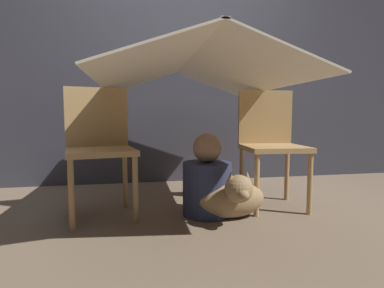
# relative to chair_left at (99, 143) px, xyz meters

# --- Properties ---
(ground_plane) EXTENTS (8.80, 8.80, 0.00)m
(ground_plane) POSITION_rel_chair_left_xyz_m (0.64, -0.17, -0.50)
(ground_plane) COLOR #7A6651
(wall_back) EXTENTS (7.00, 0.05, 2.50)m
(wall_back) POSITION_rel_chair_left_xyz_m (0.64, 1.01, 0.75)
(wall_back) COLOR #3D3D47
(wall_back) RESTS_ON ground_plane
(chair_left) EXTENTS (0.52, 0.52, 0.90)m
(chair_left) POSITION_rel_chair_left_xyz_m (0.00, 0.00, 0.00)
(chair_left) COLOR tan
(chair_left) RESTS_ON ground_plane
(chair_right) EXTENTS (0.47, 0.47, 0.90)m
(chair_right) POSITION_rel_chair_left_xyz_m (1.27, 0.00, 0.00)
(chair_right) COLOR tan
(chair_right) RESTS_ON ground_plane
(sheet_canopy) EXTENTS (1.25, 1.58, 0.23)m
(sheet_canopy) POSITION_rel_chair_left_xyz_m (0.64, -0.08, 0.50)
(sheet_canopy) COLOR silver
(person_front) EXTENTS (0.34, 0.34, 0.57)m
(person_front) POSITION_rel_chair_left_xyz_m (0.73, -0.14, -0.27)
(person_front) COLOR #2D3351
(person_front) RESTS_ON ground_plane
(dog) EXTENTS (0.49, 0.43, 0.35)m
(dog) POSITION_rel_chair_left_xyz_m (0.87, -0.27, -0.36)
(dog) COLOR #9E7F56
(dog) RESTS_ON ground_plane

